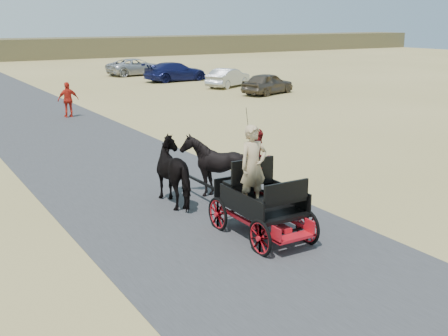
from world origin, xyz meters
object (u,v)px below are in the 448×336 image
car_c (176,72)px  car_d (137,67)px  car_a (268,83)px  carriage (261,220)px  pedestrian (68,100)px  horse_left (178,172)px  horse_right (215,166)px  car_b (228,78)px

car_c → car_d: 5.99m
car_c → car_a: bearing=-174.8°
carriage → car_c: (12.61, 29.73, 0.37)m
pedestrian → car_d: size_ratio=0.34×
horse_left → car_c: size_ratio=0.40×
carriage → car_d: car_d is taller
carriage → pedestrian: (0.81, 17.68, 0.50)m
car_a → car_d: size_ratio=0.79×
horse_right → car_a: (13.68, 16.78, -0.17)m
car_d → pedestrian: bearing=142.8°
carriage → horse_right: (0.55, 3.00, 0.49)m
horse_left → car_a: (14.78, 16.78, -0.17)m
car_b → car_a: bearing=154.1°
horse_left → pedestrian: pedestrian is taller
carriage → car_d: size_ratio=0.47×
pedestrian → horse_left: bearing=86.5°
car_b → carriage: bearing=122.0°
pedestrian → car_b: (13.25, 6.66, -0.20)m
horse_right → pedestrian: pedestrian is taller
car_c → car_d: car_c is taller
horse_right → car_b: horse_right is taller
horse_left → car_c: bearing=-116.2°
car_b → car_d: bearing=-16.9°
horse_left → carriage: bearing=100.4°
carriage → car_d: 37.58m
horse_left → horse_right: (1.10, 0.00, 0.00)m
carriage → horse_right: horse_right is taller
horse_right → car_b: (13.52, 21.34, -0.19)m
horse_right → car_c: horse_right is taller
horse_right → car_b: size_ratio=0.42×
car_b → car_c: bearing=-12.9°
horse_left → car_a: size_ratio=0.50×
carriage → car_a: car_a is taller
carriage → car_c: car_c is taller
horse_left → car_d: 34.94m
pedestrian → car_c: size_ratio=0.35×
horse_left → car_a: horse_left is taller
horse_left → car_c: 29.80m
carriage → car_b: size_ratio=0.60×
car_c → car_d: bearing=3.3°
car_b → car_c: (-1.45, 5.40, 0.07)m
horse_left → car_b: bearing=-124.4°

